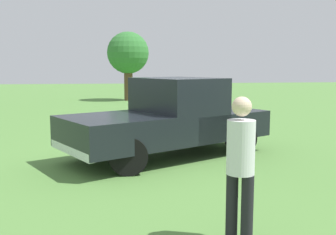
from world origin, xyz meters
TOP-DOWN VIEW (x-y plane):
  - ground_plane at (0.00, 0.00)m, footprint 80.00×80.00m
  - pickup_truck at (-0.38, 0.06)m, footprint 5.08×3.89m
  - person_bystander at (-0.44, 4.60)m, footprint 0.45×0.45m
  - tree_back_right at (-0.12, -15.19)m, footprint 2.51×2.51m

SIDE VIEW (x-z plane):
  - ground_plane at x=0.00m, z-range 0.00..0.00m
  - pickup_truck at x=-0.38m, z-range 0.02..1.81m
  - person_bystander at x=-0.44m, z-range 0.11..1.82m
  - tree_back_right at x=-0.12m, z-range 0.75..4.90m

